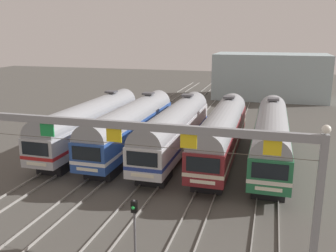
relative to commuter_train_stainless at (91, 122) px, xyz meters
name	(u,v)px	position (x,y,z in m)	size (l,w,h in m)	color
ground_plane	(175,156)	(8.58, 0.00, -2.69)	(160.00, 160.00, 0.00)	#4C4944
track_bed	(207,117)	(8.58, 17.00, -2.61)	(18.67, 70.00, 0.15)	gray
commuter_train_stainless	(91,122)	(0.00, 0.00, 0.00)	(2.88, 18.06, 5.05)	#B2B5BA
commuter_train_blue	(132,125)	(4.29, 0.00, 0.00)	(2.88, 18.06, 5.05)	#284C9E
commuter_train_silver	(175,128)	(8.58, 0.00, 0.00)	(2.88, 18.06, 5.05)	silver
commuter_train_maroon	(221,131)	(12.88, 0.00, 0.00)	(2.88, 18.06, 5.05)	maroon
commuter_train_green	(271,135)	(17.17, 0.00, 0.00)	(2.88, 18.06, 5.05)	#236B42
catenary_gantry	(114,141)	(8.58, -13.50, 2.58)	(22.41, 0.44, 6.97)	gray
yard_signal_mast	(134,218)	(10.73, -16.14, -0.50)	(0.28, 0.35, 3.15)	#59595E
maintenance_building	(270,76)	(16.50, 35.25, 1.19)	(19.03, 10.00, 7.76)	#9EB2B7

